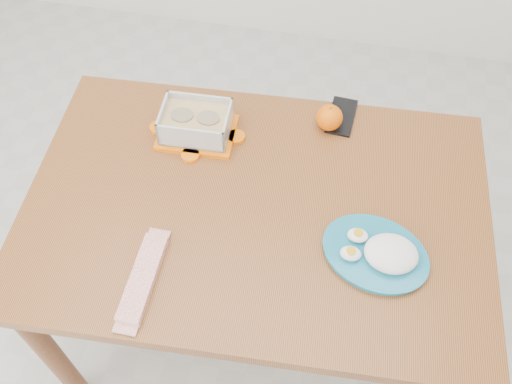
% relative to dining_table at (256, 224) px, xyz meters
% --- Properties ---
extents(ground, '(3.50, 3.50, 0.00)m').
position_rel_dining_table_xyz_m(ground, '(-0.19, -0.11, -0.65)').
color(ground, '#B7B7B2').
rests_on(ground, ground).
extents(dining_table, '(1.27, 0.89, 0.75)m').
position_rel_dining_table_xyz_m(dining_table, '(0.00, 0.00, 0.00)').
color(dining_table, brown).
rests_on(dining_table, ground).
extents(food_container, '(0.23, 0.18, 0.09)m').
position_rel_dining_table_xyz_m(food_container, '(-0.22, 0.21, 0.14)').
color(food_container, orange).
rests_on(food_container, dining_table).
extents(orange_fruit, '(0.08, 0.08, 0.08)m').
position_rel_dining_table_xyz_m(orange_fruit, '(0.15, 0.32, 0.13)').
color(orange_fruit, orange).
rests_on(orange_fruit, dining_table).
extents(rice_plate, '(0.33, 0.33, 0.07)m').
position_rel_dining_table_xyz_m(rice_plate, '(0.33, -0.09, 0.12)').
color(rice_plate, '#1A718F').
rests_on(rice_plate, dining_table).
extents(candy_bar, '(0.06, 0.24, 0.02)m').
position_rel_dining_table_xyz_m(candy_bar, '(-0.22, -0.27, 0.11)').
color(candy_bar, '#BC1609').
rests_on(candy_bar, dining_table).
extents(smartphone, '(0.08, 0.15, 0.01)m').
position_rel_dining_table_xyz_m(smartphone, '(0.19, 0.36, 0.10)').
color(smartphone, black).
rests_on(smartphone, dining_table).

